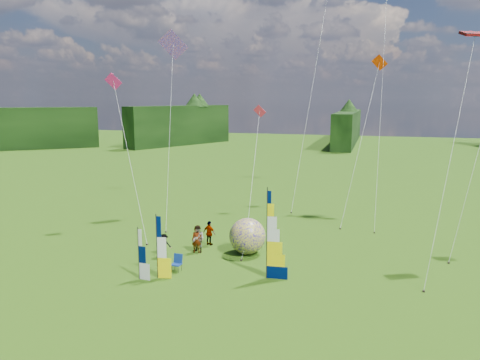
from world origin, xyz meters
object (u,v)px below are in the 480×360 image
(spectator_b, at_px, (198,239))
(spectator_c, at_px, (164,245))
(bol_inflatable, at_px, (247,236))
(spectator_d, at_px, (209,233))
(side_banner_far, at_px, (139,254))
(camp_chair, at_px, (176,263))
(side_banner_left, at_px, (157,247))
(spectator_a, at_px, (197,240))
(kite_whale, at_px, (382,87))
(feather_banner_main, at_px, (267,235))

(spectator_b, bearing_deg, spectator_c, -121.44)
(bol_inflatable, height_order, spectator_d, bol_inflatable)
(side_banner_far, bearing_deg, camp_chair, 52.11)
(side_banner_left, relative_size, spectator_c, 2.40)
(side_banner_far, xyz_separation_m, spectator_c, (-0.30, 3.92, -0.72))
(spectator_a, xyz_separation_m, kite_whale, (11.48, 13.89, 10.32))
(side_banner_left, relative_size, bol_inflatable, 1.52)
(feather_banner_main, distance_m, spectator_d, 7.35)
(side_banner_far, relative_size, kite_whale, 0.13)
(bol_inflatable, distance_m, spectator_d, 3.24)
(spectator_a, xyz_separation_m, camp_chair, (0.14, -3.63, -0.36))
(feather_banner_main, xyz_separation_m, spectator_a, (-5.55, 3.09, -1.70))
(feather_banner_main, xyz_separation_m, camp_chair, (-5.41, -0.54, -2.06))
(side_banner_left, xyz_separation_m, camp_chair, (0.62, 1.26, -1.32))
(feather_banner_main, relative_size, spectator_c, 3.35)
(camp_chair, bearing_deg, side_banner_far, -131.49)
(spectator_d, bearing_deg, bol_inflatable, -179.41)
(side_banner_far, xyz_separation_m, spectator_d, (1.71, 7.06, -0.62))
(side_banner_left, bearing_deg, spectator_b, 72.55)
(side_banner_left, xyz_separation_m, side_banner_far, (-0.95, -0.42, -0.35))
(spectator_b, height_order, kite_whale, kite_whale)
(spectator_c, bearing_deg, feather_banner_main, -66.07)
(bol_inflatable, xyz_separation_m, spectator_a, (-3.34, -0.74, -0.33))
(kite_whale, bearing_deg, spectator_b, -142.38)
(spectator_c, distance_m, kite_whale, 22.73)
(spectator_d, bearing_deg, spectator_a, 99.74)
(feather_banner_main, distance_m, side_banner_far, 7.41)
(spectator_a, bearing_deg, spectator_d, 63.58)
(spectator_c, height_order, camp_chair, spectator_c)
(side_banner_left, height_order, side_banner_far, side_banner_left)
(spectator_d, relative_size, kite_whale, 0.08)
(kite_whale, bearing_deg, feather_banner_main, -122.21)
(bol_inflatable, bearing_deg, side_banner_far, -128.22)
(spectator_c, bearing_deg, spectator_a, -14.16)
(spectator_c, bearing_deg, side_banner_left, -123.27)
(kite_whale, bearing_deg, side_banner_left, -135.44)
(feather_banner_main, height_order, bol_inflatable, feather_banner_main)
(spectator_d, bearing_deg, spectator_c, 76.13)
(side_banner_far, bearing_deg, feather_banner_main, 22.79)
(spectator_a, bearing_deg, feather_banner_main, -46.48)
(spectator_b, distance_m, spectator_d, 1.71)
(spectator_a, bearing_deg, bol_inflatable, -4.90)
(side_banner_left, relative_size, camp_chair, 3.53)
(side_banner_far, xyz_separation_m, camp_chair, (1.57, 1.68, -0.97))
(bol_inflatable, bearing_deg, spectator_a, -167.48)
(spectator_b, xyz_separation_m, camp_chair, (0.04, -3.67, -0.41))
(bol_inflatable, xyz_separation_m, spectator_b, (-3.24, -0.70, -0.28))
(spectator_d, bearing_deg, spectator_b, 102.65)
(spectator_c, bearing_deg, camp_chair, -103.09)
(camp_chair, bearing_deg, feather_banner_main, 7.23)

